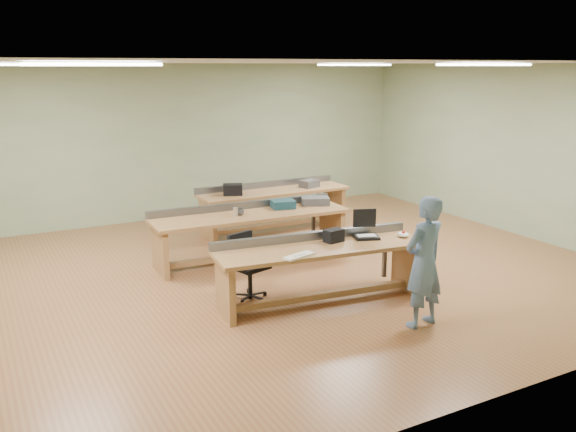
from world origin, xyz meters
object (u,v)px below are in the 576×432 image
object	(u,v)px
camera_bag	(334,236)
workbench_front	(320,261)
laptop_base	(366,237)
mug	(240,212)
task_chair	(248,275)
person	(424,262)
parts_bin_teal	(283,204)
workbench_mid	(250,225)
workbench_back	(273,200)
drinks_can	(236,212)
parts_bin_grey	(315,201)

from	to	relation	value
camera_bag	workbench_front	bearing A→B (deg)	-171.50
laptop_base	mug	xyz separation A→B (m)	(-0.95, 1.96, 0.03)
task_chair	mug	world-z (taller)	task_chair
laptop_base	workbench_front	bearing A→B (deg)	-158.91
person	parts_bin_teal	distance (m)	3.26
person	laptop_base	world-z (taller)	person
workbench_mid	laptop_base	distance (m)	2.15
workbench_back	drinks_can	size ratio (longest dim) A/B	21.78
workbench_mid	laptop_base	bearing A→B (deg)	-66.69
task_chair	person	bearing A→B (deg)	-67.10
workbench_front	task_chair	xyz separation A→B (m)	(-0.75, 0.57, -0.24)
workbench_mid	mug	xyz separation A→B (m)	(-0.19, -0.04, 0.24)
workbench_mid	laptop_base	size ratio (longest dim) A/B	9.97
workbench_front	mug	distance (m)	2.00
parts_bin_teal	drinks_can	distance (m)	0.88
workbench_mid	task_chair	distance (m)	1.63
workbench_back	parts_bin_teal	distance (m)	1.48
parts_bin_teal	drinks_can	bearing A→B (deg)	-172.68
person	laptop_base	distance (m)	1.19
laptop_base	drinks_can	distance (m)	2.20
workbench_back	person	bearing A→B (deg)	-95.90
parts_bin_grey	mug	size ratio (longest dim) A/B	3.63
parts_bin_teal	parts_bin_grey	size ratio (longest dim) A/B	0.81
workbench_front	person	distance (m)	1.37
drinks_can	workbench_mid	bearing A→B (deg)	10.91
task_chair	drinks_can	bearing A→B (deg)	56.06
parts_bin_grey	drinks_can	size ratio (longest dim) A/B	3.43
workbench_front	workbench_back	distance (m)	3.61
laptop_base	workbench_mid	bearing A→B (deg)	130.78
workbench_front	laptop_base	size ratio (longest dim) A/B	8.98
person	mug	world-z (taller)	person
workbench_front	task_chair	world-z (taller)	workbench_front
workbench_front	parts_bin_grey	world-z (taller)	parts_bin_grey
mug	drinks_can	xyz separation A→B (m)	(-0.08, -0.01, 0.02)
task_chair	parts_bin_teal	distance (m)	2.06
workbench_mid	camera_bag	bearing A→B (deg)	-78.91
camera_bag	mug	world-z (taller)	camera_bag
camera_bag	task_chair	distance (m)	1.23
mug	workbench_mid	bearing A→B (deg)	12.60
workbench_mid	drinks_can	distance (m)	0.37
person	laptop_base	size ratio (longest dim) A/B	4.99
person	task_chair	size ratio (longest dim) A/B	1.81
workbench_mid	workbench_back	xyz separation A→B (m)	(1.13, 1.43, -0.01)
laptop_base	mug	distance (m)	2.18
task_chair	parts_bin_grey	distance (m)	2.46
task_chair	parts_bin_grey	xyz separation A→B (m)	(1.90, 1.49, 0.50)
workbench_back	laptop_base	bearing A→B (deg)	-96.89
parts_bin_grey	drinks_can	xyz separation A→B (m)	(-1.45, -0.09, 0.00)
person	parts_bin_teal	bearing A→B (deg)	-97.60
workbench_back	camera_bag	distance (m)	3.47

